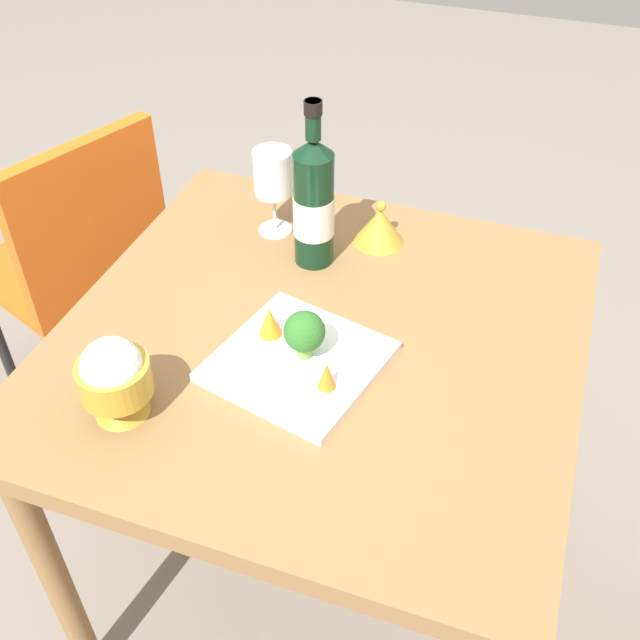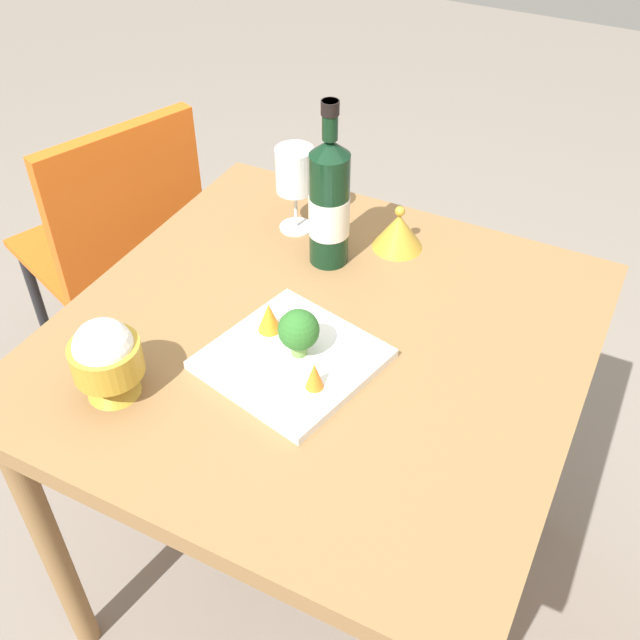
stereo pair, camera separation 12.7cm
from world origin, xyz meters
name	(u,v)px [view 1 (the left image)]	position (x,y,z in m)	size (l,w,h in m)	color
ground_plane	(320,567)	(0.00, 0.00, 0.00)	(8.00, 8.00, 0.00)	gray
dining_table	(320,370)	(0.00, 0.00, 0.67)	(0.88, 0.88, 0.76)	olive
chair_near_window	(82,252)	(-0.74, 0.32, 0.53)	(0.52, 0.52, 0.85)	orange
wine_bottle	(314,203)	(-0.08, 0.20, 0.89)	(0.08, 0.08, 0.33)	black
wine_glass	(273,175)	(-0.19, 0.27, 0.89)	(0.08, 0.08, 0.18)	white
rice_bowl	(114,378)	(-0.23, -0.27, 0.83)	(0.11, 0.11, 0.14)	gold
rice_bowl_lid	(380,226)	(0.02, 0.30, 0.79)	(0.10, 0.10, 0.09)	gold
serving_plate	(298,362)	(-0.01, -0.09, 0.76)	(0.30, 0.30, 0.02)	white
broccoli_floret	(306,333)	(0.00, -0.08, 0.82)	(0.07, 0.07, 0.09)	#729E4C
carrot_garnish_left	(270,321)	(-0.07, -0.05, 0.80)	(0.04, 0.04, 0.06)	orange
carrot_garnish_right	(327,375)	(0.06, -0.13, 0.80)	(0.03, 0.03, 0.05)	orange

